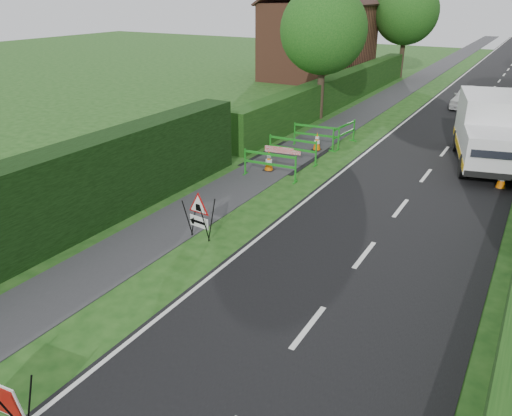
% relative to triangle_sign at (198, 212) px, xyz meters
% --- Properties ---
extents(ground, '(120.00, 120.00, 0.00)m').
position_rel_triangle_sign_xyz_m(ground, '(1.79, -3.14, -0.80)').
color(ground, '#194413').
rests_on(ground, ground).
extents(road_surface, '(6.00, 90.00, 0.02)m').
position_rel_triangle_sign_xyz_m(road_surface, '(4.29, 31.86, -0.80)').
color(road_surface, black).
rests_on(road_surface, ground).
extents(footpath, '(2.00, 90.00, 0.02)m').
position_rel_triangle_sign_xyz_m(footpath, '(-1.21, 31.86, -0.80)').
color(footpath, '#2D2D30').
rests_on(footpath, ground).
extents(hedge_west_near, '(1.10, 18.00, 2.50)m').
position_rel_triangle_sign_xyz_m(hedge_west_near, '(-3.21, -3.14, -0.80)').
color(hedge_west_near, black).
rests_on(hedge_west_near, ground).
extents(hedge_west_far, '(1.00, 24.00, 1.80)m').
position_rel_triangle_sign_xyz_m(hedge_west_far, '(-3.21, 18.86, -0.80)').
color(hedge_west_far, '#14380F').
rests_on(hedge_west_far, ground).
extents(house_west, '(7.50, 7.40, 7.88)m').
position_rel_triangle_sign_xyz_m(house_west, '(-8.21, 26.86, 2.09)').
color(house_west, brown).
rests_on(house_west, ground).
extents(tree_nw, '(4.40, 4.40, 6.70)m').
position_rel_triangle_sign_xyz_m(tree_nw, '(-2.81, 14.86, 3.68)').
color(tree_nw, '#2D2116').
rests_on(tree_nw, ground).
extents(tree_fw, '(4.80, 4.80, 7.24)m').
position_rel_triangle_sign_xyz_m(tree_fw, '(-2.81, 30.86, 4.03)').
color(tree_fw, '#2D2116').
rests_on(tree_fw, ground).
extents(triangle_sign, '(0.87, 0.87, 1.16)m').
position_rel_triangle_sign_xyz_m(triangle_sign, '(0.00, 0.00, 0.00)').
color(triangle_sign, black).
rests_on(triangle_sign, ground).
extents(works_van, '(3.43, 6.02, 2.59)m').
position_rel_triangle_sign_xyz_m(works_van, '(5.99, 10.98, 0.57)').
color(works_van, silver).
rests_on(works_van, ground).
extents(traffic_cone_0, '(0.38, 0.38, 0.79)m').
position_rel_triangle_sign_xyz_m(traffic_cone_0, '(6.81, 8.35, -0.41)').
color(traffic_cone_0, black).
rests_on(traffic_cone_0, ground).
extents(traffic_cone_1, '(0.38, 0.38, 0.79)m').
position_rel_triangle_sign_xyz_m(traffic_cone_1, '(6.49, 10.30, -0.41)').
color(traffic_cone_1, black).
rests_on(traffic_cone_1, ground).
extents(traffic_cone_3, '(0.38, 0.38, 0.79)m').
position_rel_triangle_sign_xyz_m(traffic_cone_3, '(-1.06, 5.98, -0.41)').
color(traffic_cone_3, black).
rests_on(traffic_cone_3, ground).
extents(traffic_cone_4, '(0.38, 0.38, 0.79)m').
position_rel_triangle_sign_xyz_m(traffic_cone_4, '(-0.54, 9.34, -0.41)').
color(traffic_cone_4, black).
rests_on(traffic_cone_4, ground).
extents(ped_barrier_0, '(2.08, 0.50, 1.00)m').
position_rel_triangle_sign_xyz_m(ped_barrier_0, '(-0.61, 5.23, -0.17)').
color(ped_barrier_0, '#178219').
rests_on(ped_barrier_0, ground).
extents(ped_barrier_1, '(2.07, 0.39, 1.00)m').
position_rel_triangle_sign_xyz_m(ped_barrier_1, '(-0.74, 7.36, -0.17)').
color(ped_barrier_1, '#178219').
rests_on(ped_barrier_1, ground).
extents(ped_barrier_2, '(2.09, 0.57, 1.00)m').
position_rel_triangle_sign_xyz_m(ped_barrier_2, '(-0.77, 9.75, -0.17)').
color(ped_barrier_2, '#178219').
rests_on(ped_barrier_2, ground).
extents(ped_barrier_3, '(0.56, 2.09, 1.00)m').
position_rel_triangle_sign_xyz_m(ped_barrier_3, '(0.22, 10.52, -0.17)').
color(ped_barrier_3, '#178219').
rests_on(ped_barrier_3, ground).
extents(redwhite_plank, '(1.49, 0.28, 0.25)m').
position_rel_triangle_sign_xyz_m(redwhite_plank, '(-1.14, 7.29, -0.80)').
color(redwhite_plank, red).
rests_on(redwhite_plank, ground).
extents(hatchback_car, '(1.72, 3.78, 1.26)m').
position_rel_triangle_sign_xyz_m(hatchback_car, '(3.68, 21.67, -0.18)').
color(hatchback_car, white).
rests_on(hatchback_car, ground).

